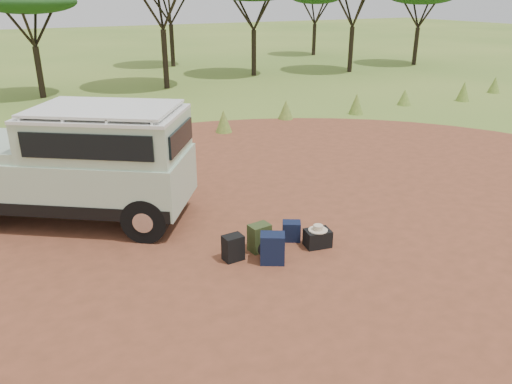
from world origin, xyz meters
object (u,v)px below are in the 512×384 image
walking_staff (157,201)px  backpack_black (233,248)px  backpack_navy (272,248)px  safari_vehicle (79,166)px  backpack_olive (259,238)px  hard_case (318,238)px  duffel_navy (291,231)px

walking_staff → backpack_black: (0.93, -1.59, -0.54)m
backpack_black → walking_staff: bearing=116.8°
backpack_black → backpack_navy: bearing=-39.5°
safari_vehicle → backpack_olive: size_ratio=9.76×
walking_staff → hard_case: 3.29m
backpack_navy → walking_staff: bearing=156.5°
safari_vehicle → backpack_black: bearing=-22.0°
walking_staff → backpack_navy: walking_staff is taller
backpack_black → hard_case: bearing=-13.5°
backpack_black → duffel_navy: size_ratio=1.23×
backpack_navy → duffel_navy: backpack_navy is taller
safari_vehicle → backpack_olive: 4.25m
safari_vehicle → duffel_navy: bearing=-6.4°
backpack_black → duffel_navy: backpack_black is taller
duffel_navy → hard_case: bearing=-25.3°
walking_staff → backpack_black: 1.92m
backpack_navy → duffel_navy: bearing=66.9°
backpack_navy → backpack_olive: size_ratio=1.06×
backpack_black → hard_case: 1.73m
backpack_black → backpack_olive: 0.61m
backpack_black → duffel_navy: bearing=3.3°
backpack_black → safari_vehicle: bearing=119.6°
duffel_navy → backpack_navy: bearing=-112.2°
hard_case → walking_staff: bearing=154.6°
backpack_black → backpack_olive: size_ratio=0.91×
safari_vehicle → backpack_navy: bearing=-18.7°
backpack_black → backpack_navy: (0.60, -0.43, 0.04)m
duffel_navy → hard_case: size_ratio=0.82×
duffel_navy → hard_case: 0.56m
backpack_black → hard_case: size_ratio=1.01×
walking_staff → backpack_black: walking_staff is taller
backpack_black → backpack_olive: backpack_olive is taller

